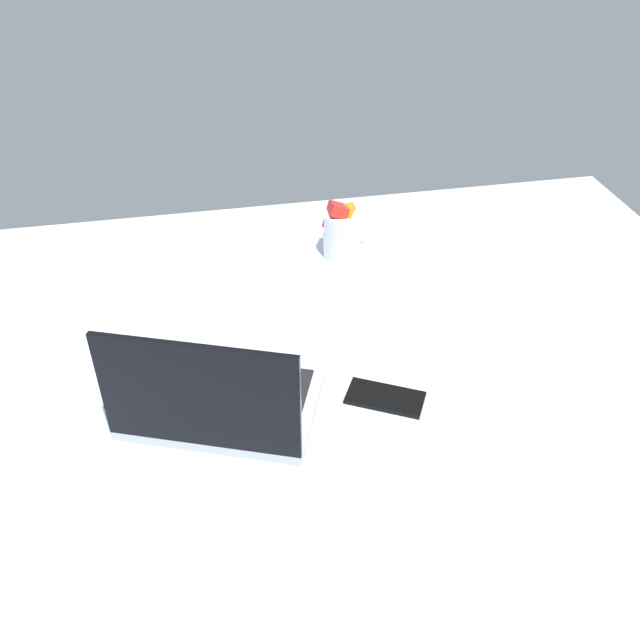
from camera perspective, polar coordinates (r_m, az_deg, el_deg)
bed_mattress at (r=140.25cm, az=1.83°, el=-6.87°), size 180.00×140.00×18.00cm
laptop at (r=122.77cm, az=-8.37°, el=-6.48°), size 39.11×33.44×23.00cm
snack_cup at (r=165.47cm, az=1.83°, el=7.16°), size 9.84×9.06×14.39cm
cell_phone at (r=128.29cm, az=5.35°, el=-6.35°), size 15.55×12.65×0.80cm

